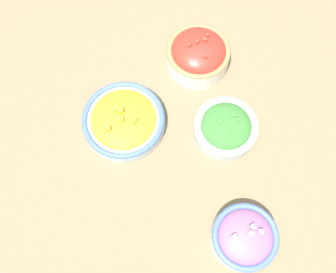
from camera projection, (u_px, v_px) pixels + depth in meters
The scene contains 5 objects.
ground_plane at pixel (168, 141), 0.81m from camera, with size 3.00×3.00×0.00m, color #75664C.
bowl_red_onion at pixel (244, 237), 0.70m from camera, with size 0.13×0.13×0.08m.
bowl_broccoli at pixel (226, 127), 0.79m from camera, with size 0.14×0.14×0.06m.
bowl_squash at pixel (124, 120), 0.80m from camera, with size 0.18×0.18×0.06m.
bowl_cherry_tomatoes at pixel (198, 54), 0.84m from camera, with size 0.14×0.14×0.08m.
Camera 1 is at (0.26, -0.01, 0.76)m, focal length 40.00 mm.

